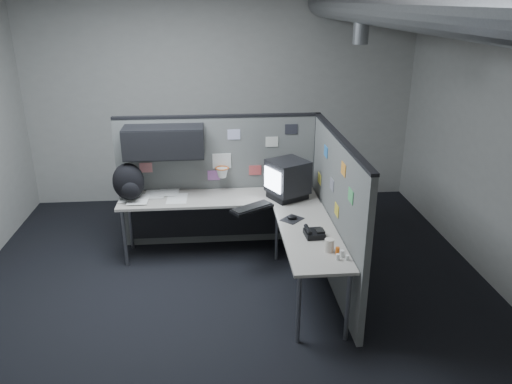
{
  "coord_description": "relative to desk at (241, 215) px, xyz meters",
  "views": [
    {
      "loc": [
        -0.13,
        -4.44,
        2.89
      ],
      "look_at": [
        0.28,
        0.35,
        1.02
      ],
      "focal_mm": 35.0,
      "sensor_mm": 36.0,
      "label": 1
    }
  ],
  "objects": [
    {
      "name": "partition_right",
      "position": [
        0.95,
        -0.49,
        0.21
      ],
      "size": [
        0.07,
        2.23,
        1.63
      ],
      "color": "#5C5E5C",
      "rests_on": "ground"
    },
    {
      "name": "desk",
      "position": [
        0.0,
        0.0,
        0.0
      ],
      "size": [
        2.31,
        2.11,
        0.73
      ],
      "color": "#A6A096",
      "rests_on": "ground"
    },
    {
      "name": "bottles",
      "position": [
        0.81,
        -1.27,
        0.15
      ],
      "size": [
        0.12,
        0.14,
        0.07
      ],
      "rotation": [
        0.0,
        0.0,
        0.09
      ],
      "color": "silver",
      "rests_on": "desk"
    },
    {
      "name": "phone",
      "position": [
        0.66,
        -0.83,
        0.15
      ],
      "size": [
        0.19,
        0.21,
        0.09
      ],
      "rotation": [
        0.0,
        0.0,
        -0.11
      ],
      "color": "black",
      "rests_on": "desk"
    },
    {
      "name": "keyboard",
      "position": [
        0.11,
        -0.13,
        0.14
      ],
      "size": [
        0.5,
        0.42,
        0.04
      ],
      "rotation": [
        0.0,
        0.0,
        -0.19
      ],
      "color": "black",
      "rests_on": "desk"
    },
    {
      "name": "room",
      "position": [
        0.41,
        -0.7,
        1.48
      ],
      "size": [
        5.62,
        5.62,
        3.22
      ],
      "color": "black",
      "rests_on": "ground"
    },
    {
      "name": "mouse",
      "position": [
        0.51,
        -0.43,
        0.13
      ],
      "size": [
        0.27,
        0.27,
        0.05
      ],
      "rotation": [
        0.0,
        0.0,
        0.01
      ],
      "color": "black",
      "rests_on": "desk"
    },
    {
      "name": "backpack",
      "position": [
        -1.26,
        0.27,
        0.33
      ],
      "size": [
        0.38,
        0.35,
        0.44
      ],
      "rotation": [
        0.0,
        0.0,
        -0.08
      ],
      "color": "black",
      "rests_on": "desk"
    },
    {
      "name": "partition_back",
      "position": [
        -0.4,
        0.53,
        0.38
      ],
      "size": [
        2.44,
        0.42,
        1.63
      ],
      "color": "#5C5E5C",
      "rests_on": "ground"
    },
    {
      "name": "cup",
      "position": [
        0.74,
        -1.15,
        0.18
      ],
      "size": [
        0.11,
        0.11,
        0.12
      ],
      "primitive_type": "cylinder",
      "rotation": [
        0.0,
        0.0,
        0.33
      ],
      "color": "beige",
      "rests_on": "desk"
    },
    {
      "name": "monitor",
      "position": [
        0.54,
        0.18,
        0.35
      ],
      "size": [
        0.53,
        0.53,
        0.45
      ],
      "rotation": [
        0.0,
        0.0,
        -0.31
      ],
      "color": "black",
      "rests_on": "desk"
    },
    {
      "name": "papers",
      "position": [
        -1.0,
        0.35,
        0.13
      ],
      "size": [
        0.78,
        0.57,
        0.02
      ],
      "rotation": [
        0.0,
        0.0,
        -0.02
      ],
      "color": "white",
      "rests_on": "desk"
    }
  ]
}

